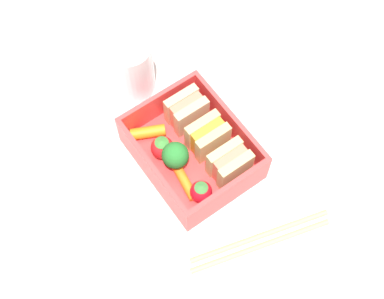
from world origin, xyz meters
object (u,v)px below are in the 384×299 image
carrot_stick_left (148,132)px  chopstick_pair (262,239)px  sandwich_center (230,164)px  broccoli_floret (176,157)px  strawberry_left (162,147)px  carrot_stick_far_left (185,182)px  drinking_glass (134,66)px  sandwich_left (187,111)px  strawberry_far_left (201,191)px  sandwich_center_left (208,137)px

carrot_stick_left → chopstick_pair: carrot_stick_left is taller
sandwich_center → broccoli_floret: same height
carrot_stick_left → chopstick_pair: 20.22cm
strawberry_left → carrot_stick_far_left: (5.30, -0.15, -1.01)cm
sandwich_center → drinking_glass: bearing=-173.5°
sandwich_left → sandwich_center: 9.34cm
strawberry_far_left → chopstick_pair: bearing=18.7°
sandwich_left → sandwich_center: (9.34, 0.00, 0.00)cm
chopstick_pair → drinking_glass: (-28.03, -0.22, 4.18)cm
sandwich_left → strawberry_left: bearing=-67.5°
carrot_stick_left → sandwich_center: bearing=28.0°
broccoli_floret → strawberry_far_left: bearing=1.5°
sandwich_center_left → carrot_stick_far_left: sandwich_center_left is taller
strawberry_left → drinking_glass: size_ratio=0.40×
broccoli_floret → strawberry_far_left: 5.26cm
sandwich_left → drinking_glass: size_ratio=0.54×
strawberry_left → chopstick_pair: size_ratio=0.20×
sandwich_left → sandwich_center: same height
drinking_glass → carrot_stick_left: bearing=-22.5°
sandwich_left → strawberry_left: sandwich_left is taller
carrot_stick_left → sandwich_center_left: bearing=44.0°
strawberry_left → chopstick_pair: (16.54, 3.50, -2.48)cm
sandwich_center_left → strawberry_left: 5.98cm
sandwich_center → strawberry_left: (-7.10, -5.41, -0.73)cm
carrot_stick_far_left → chopstick_pair: bearing=18.0°
strawberry_far_left → sandwich_left: bearing=154.0°
broccoli_floret → chopstick_pair: 14.68cm
sandwich_center → strawberry_far_left: 5.00cm
broccoli_floret → carrot_stick_far_left: broccoli_floret is taller
sandwich_left → broccoli_floret: same height
sandwich_center_left → strawberry_left: (-2.43, -5.41, -0.73)cm
sandwich_center → sandwich_center_left: bearing=180.0°
carrot_stick_left → sandwich_left: bearing=79.2°
strawberry_far_left → carrot_stick_far_left: bearing=-164.5°
sandwich_center_left → carrot_stick_left: (-5.72, -5.53, -1.58)cm
sandwich_center_left → strawberry_far_left: sandwich_center_left is taller
sandwich_center_left → carrot_stick_far_left: 6.50cm
strawberry_left → sandwich_center: bearing=37.3°
carrot_stick_left → chopstick_pair: size_ratio=0.25×
sandwich_center → chopstick_pair: 10.16cm
carrot_stick_far_left → strawberry_left: bearing=178.3°
broccoli_floret → drinking_glass: drinking_glass is taller
sandwich_center → drinking_glass: (-18.59, -2.13, 0.96)cm
strawberry_left → strawberry_far_left: bearing=3.9°
sandwich_center → carrot_stick_left: bearing=-152.0°
carrot_stick_left → strawberry_left: size_ratio=1.27×
carrot_stick_left → carrot_stick_far_left: (8.59, -0.04, -0.16)cm
sandwich_left → strawberry_far_left: bearing=-26.0°
sandwich_center_left → strawberry_left: sandwich_center_left is taller
chopstick_pair → sandwich_left: bearing=174.2°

